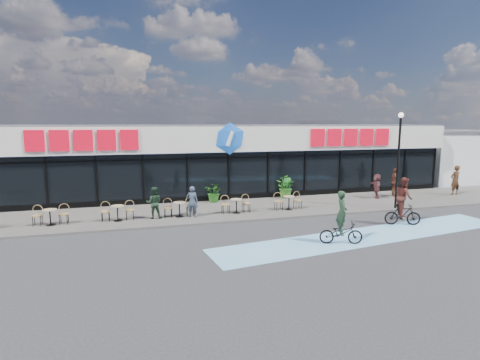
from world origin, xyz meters
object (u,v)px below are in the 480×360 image
object	(u,v)px
potted_plant_mid	(285,187)
cyclist_b	(403,204)
patron_left	(192,202)
pedestrian_c	(455,180)
potted_plant_left	(214,192)
lamp_post	(399,152)
pedestrian_b	(395,182)
cyclist_a	(341,226)
potted_plant_right	(287,187)
pedestrian_a	(377,186)
patron_right	(154,203)

from	to	relation	value
potted_plant_mid	cyclist_b	size ratio (longest dim) A/B	0.59
patron_left	pedestrian_c	xyz separation A→B (m)	(17.25, 1.28, 0.18)
patron_left	cyclist_b	xyz separation A→B (m)	(9.24, -3.74, 0.13)
potted_plant_left	lamp_post	bearing A→B (deg)	-24.38
lamp_post	pedestrian_b	world-z (taller)	lamp_post
patron_left	pedestrian_b	bearing A→B (deg)	-152.17
patron_left	cyclist_b	size ratio (longest dim) A/B	0.69
pedestrian_c	cyclist_a	distance (m)	13.95
potted_plant_right	pedestrian_b	size ratio (longest dim) A/B	0.69
pedestrian_c	cyclist_b	xyz separation A→B (m)	(-8.01, -5.03, -0.05)
cyclist_a	cyclist_b	distance (m)	4.55
patron_left	pedestrian_c	bearing A→B (deg)	-155.99
pedestrian_b	pedestrian_c	size ratio (longest dim) A/B	0.95
potted_plant_right	pedestrian_b	bearing A→B (deg)	-12.55
potted_plant_right	cyclist_a	world-z (taller)	cyclist_a
lamp_post	pedestrian_b	bearing A→B (deg)	53.28
lamp_post	pedestrian_a	world-z (taller)	lamp_post
pedestrian_a	pedestrian_c	bearing A→B (deg)	105.99
pedestrian_a	cyclist_a	bearing A→B (deg)	-23.24
cyclist_a	cyclist_b	size ratio (longest dim) A/B	0.94
potted_plant_right	pedestrian_a	world-z (taller)	pedestrian_a
pedestrian_a	pedestrian_b	distance (m)	1.47
pedestrian_c	lamp_post	bearing A→B (deg)	15.15
pedestrian_b	patron_left	bearing A→B (deg)	119.34
patron_left	pedestrian_c	world-z (taller)	pedestrian_c
potted_plant_mid	pedestrian_a	size ratio (longest dim) A/B	0.88
potted_plant_left	cyclist_b	bearing A→B (deg)	-42.75
patron_left	cyclist_b	distance (m)	9.97
potted_plant_right	patron_right	size ratio (longest dim) A/B	0.81
patron_right	cyclist_a	size ratio (longest dim) A/B	0.73
patron_left	cyclist_b	bearing A→B (deg)	177.72
pedestrian_b	cyclist_b	world-z (taller)	cyclist_b
potted_plant_left	potted_plant_right	bearing A→B (deg)	2.32
cyclist_a	pedestrian_b	bearing A→B (deg)	42.05
potted_plant_left	pedestrian_b	xyz separation A→B (m)	(11.37, -1.31, 0.32)
potted_plant_right	pedestrian_b	world-z (taller)	pedestrian_b
pedestrian_a	pedestrian_c	distance (m)	5.59
potted_plant_left	patron_right	bearing A→B (deg)	-140.59
cyclist_b	potted_plant_mid	bearing A→B (deg)	113.13
patron_right	cyclist_a	distance (m)	8.90
potted_plant_right	cyclist_b	distance (m)	7.66
potted_plant_right	cyclist_b	bearing A→B (deg)	-68.17
lamp_post	patron_right	world-z (taller)	lamp_post
potted_plant_right	cyclist_a	bearing A→B (deg)	-98.81
lamp_post	cyclist_a	world-z (taller)	lamp_post
potted_plant_left	pedestrian_b	world-z (taller)	pedestrian_b
patron_left	pedestrian_b	world-z (taller)	pedestrian_b
cyclist_b	lamp_post	bearing A→B (deg)	57.48
potted_plant_right	pedestrian_c	size ratio (longest dim) A/B	0.66
lamp_post	patron_right	bearing A→B (deg)	174.52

